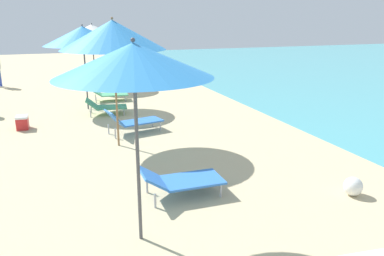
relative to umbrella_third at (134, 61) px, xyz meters
The scene contains 12 objects.
umbrella_third is the anchor object (origin of this frame).
lounger_third_shoreside 2.68m from the umbrella_third, 49.29° to the left, with size 1.47×0.71×0.56m.
umbrella_fourth 4.30m from the umbrella_third, 84.76° to the left, with size 2.43×2.43×3.06m.
lounger_fourth_shoreside 5.77m from the umbrella_third, 79.71° to the left, with size 1.61×0.91×0.70m.
umbrella_fifth 8.57m from the umbrella_third, 89.65° to the left, with size 2.57×2.57×2.84m.
lounger_fifth_shoreside 10.02m from the umbrella_third, 84.53° to the left, with size 1.40×0.77×0.51m.
lounger_fifth_inland 7.93m from the umbrella_third, 86.01° to the left, with size 1.37×0.84×0.53m.
umbrella_farthest 12.81m from the umbrella_third, 86.58° to the left, with size 2.26×2.26×2.81m.
lounger_farthest_shoreside 14.20m from the umbrella_third, 83.08° to the left, with size 1.32×0.84×0.61m.
lounger_farthest_inland 11.85m from the umbrella_third, 82.68° to the left, with size 1.38×0.84×0.51m.
cooler_box 7.33m from the umbrella_third, 106.12° to the left, with size 0.33×0.43×0.38m.
beach_ball 4.53m from the umbrella_third, ahead, with size 0.34×0.34×0.34m, color white.
Camera 1 is at (-1.55, 4.03, 3.07)m, focal length 36.05 mm.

